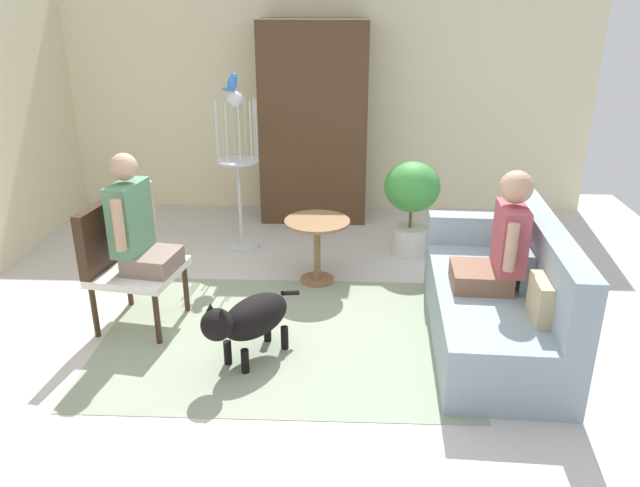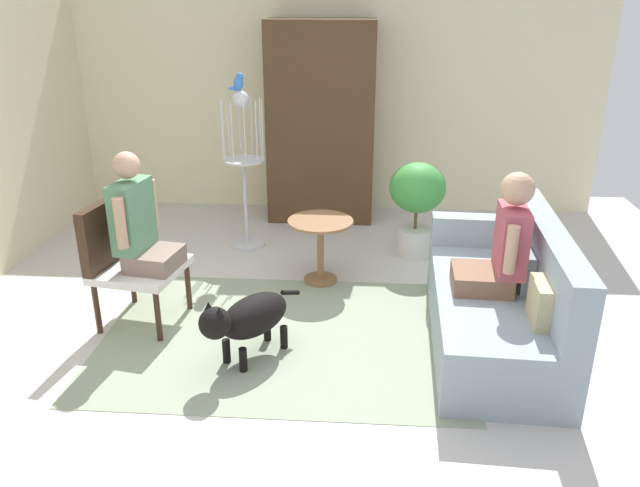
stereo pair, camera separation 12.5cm
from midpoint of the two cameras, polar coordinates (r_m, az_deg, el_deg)
The scene contains 13 objects.
ground_plane at distance 4.78m, azimuth -1.42°, elevation -8.75°, with size 7.55×7.55×0.00m, color beige.
back_wall at distance 7.39m, azimuth 0.93°, elevation 13.15°, with size 6.25×0.12×2.61m, color beige.
area_rug at distance 4.82m, azimuth -2.59°, elevation -8.40°, with size 2.71×1.98×0.01m, color gray.
couch at distance 4.80m, azimuth 16.88°, elevation -5.11°, with size 0.93×1.92×0.93m.
armchair at distance 5.03m, azimuth -16.67°, elevation -0.85°, with size 0.70×0.71×0.97m.
person_on_couch at distance 4.57m, azimuth 16.97°, elevation -0.07°, with size 0.50×0.55×0.86m.
person_on_armchair at distance 4.87m, azimuth -15.46°, elevation 1.88°, with size 0.47×0.54×0.89m.
round_end_table at distance 5.52m, azimuth 0.69°, elevation 0.43°, with size 0.57×0.57×0.58m.
dog at distance 4.41m, azimuth -5.74°, elevation -6.70°, with size 0.61×0.77×0.55m.
bird_cage_stand at distance 6.25m, azimuth -6.35°, elevation 6.80°, with size 0.41×0.41×1.57m.
parrot at distance 6.09m, azimuth -6.81°, elevation 14.33°, with size 0.17×0.10×0.17m.
potted_plant at distance 6.10m, azimuth 9.37°, elevation 4.10°, with size 0.53×0.53×0.94m.
armoire_cabinet at distance 7.03m, azimuth 0.62°, elevation 10.87°, with size 1.16×0.56×2.17m, color #4C331E.
Camera 2 is at (0.48, -4.08, 2.45)m, focal length 35.27 mm.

